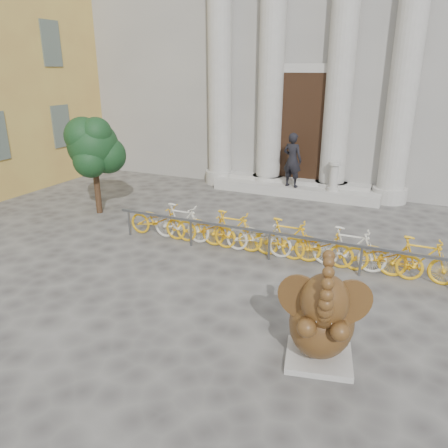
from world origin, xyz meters
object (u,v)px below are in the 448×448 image
at_px(elephant_statue, 322,321).
at_px(bike_rack, 272,237).
at_px(pedestrian, 292,160).
at_px(tree, 94,147).

bearing_deg(elephant_statue, bike_rack, 106.41).
distance_m(bike_rack, pedestrian, 5.48).
bearing_deg(bike_rack, pedestrian, 101.04).
bearing_deg(bike_rack, tree, 170.77).
distance_m(elephant_statue, pedestrian, 9.45).
bearing_deg(pedestrian, bike_rack, 113.70).
height_order(elephant_statue, pedestrian, pedestrian).
distance_m(elephant_statue, bike_rack, 4.13).
bearing_deg(elephant_statue, tree, 137.96).
distance_m(elephant_statue, tree, 9.35).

